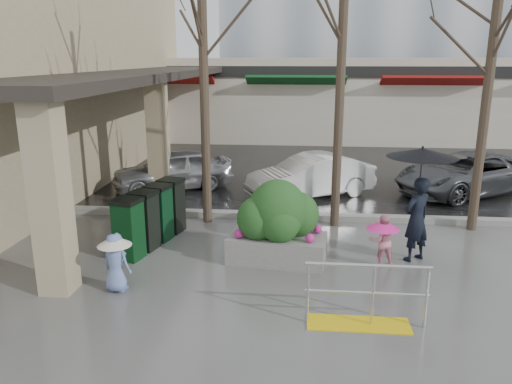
% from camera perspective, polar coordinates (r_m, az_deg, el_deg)
% --- Properties ---
extents(ground, '(120.00, 120.00, 0.00)m').
position_cam_1_polar(ground, '(9.25, 2.65, -10.79)').
color(ground, '#51514F').
rests_on(ground, ground).
extents(street_asphalt, '(120.00, 36.00, 0.01)m').
position_cam_1_polar(street_asphalt, '(30.58, 4.71, 7.53)').
color(street_asphalt, black).
rests_on(street_asphalt, ground).
extents(curb, '(120.00, 0.30, 0.15)m').
position_cam_1_polar(curb, '(12.94, 3.53, -2.73)').
color(curb, gray).
rests_on(curb, ground).
extents(near_building, '(6.00, 18.00, 8.00)m').
position_cam_1_polar(near_building, '(18.81, -25.22, 13.64)').
color(near_building, tan).
rests_on(near_building, ground).
extents(canopy_slab, '(2.80, 18.00, 0.25)m').
position_cam_1_polar(canopy_slab, '(17.11, -12.51, 13.41)').
color(canopy_slab, '#2D2823').
rests_on(canopy_slab, pillar_front).
extents(pillar_front, '(0.55, 0.55, 3.50)m').
position_cam_1_polar(pillar_front, '(9.19, -22.45, -0.48)').
color(pillar_front, tan).
rests_on(pillar_front, ground).
extents(pillar_back, '(0.55, 0.55, 3.50)m').
position_cam_1_polar(pillar_back, '(15.11, -11.13, 6.14)').
color(pillar_back, tan).
rests_on(pillar_back, ground).
extents(storefront_row, '(34.00, 6.74, 4.00)m').
position_cam_1_polar(storefront_row, '(26.41, 9.10, 10.57)').
color(storefront_row, beige).
rests_on(storefront_row, ground).
extents(handrail, '(1.90, 0.50, 1.03)m').
position_cam_1_polar(handrail, '(8.07, 12.17, -12.28)').
color(handrail, yellow).
rests_on(handrail, ground).
extents(tree_west, '(3.20, 3.20, 6.80)m').
position_cam_1_polar(tree_west, '(12.19, -6.18, 19.97)').
color(tree_west, '#382B21').
rests_on(tree_west, ground).
extents(tree_midwest, '(3.20, 3.20, 7.00)m').
position_cam_1_polar(tree_midwest, '(12.00, 10.01, 20.63)').
color(tree_midwest, '#382B21').
rests_on(tree_midwest, ground).
extents(tree_mideast, '(3.20, 3.20, 6.50)m').
position_cam_1_polar(tree_mideast, '(12.64, 25.76, 17.44)').
color(tree_mideast, '#382B21').
rests_on(tree_mideast, ground).
extents(woman, '(1.38, 1.38, 2.38)m').
position_cam_1_polar(woman, '(10.44, 18.12, 0.02)').
color(woman, black).
rests_on(woman, ground).
extents(child_pink, '(0.66, 0.66, 1.06)m').
position_cam_1_polar(child_pink, '(10.21, 14.22, -4.93)').
color(child_pink, pink).
rests_on(child_pink, ground).
extents(child_blue, '(0.61, 0.61, 1.09)m').
position_cam_1_polar(child_blue, '(9.19, -15.75, -7.16)').
color(child_blue, '#6E87C5').
rests_on(child_blue, ground).
extents(planter, '(2.06, 1.22, 1.71)m').
position_cam_1_polar(planter, '(10.09, 2.53, -3.52)').
color(planter, slate).
rests_on(planter, ground).
extents(news_boxes, '(1.08, 2.36, 1.29)m').
position_cam_1_polar(news_boxes, '(11.27, -11.84, -2.74)').
color(news_boxes, '#0E3E1B').
rests_on(news_boxes, ground).
extents(car_a, '(3.97, 3.01, 1.26)m').
position_cam_1_polar(car_a, '(15.88, -9.50, 2.53)').
color(car_a, '#A3A4A8').
rests_on(car_a, ground).
extents(car_b, '(3.98, 3.05, 1.26)m').
position_cam_1_polar(car_b, '(14.90, 6.27, 1.82)').
color(car_b, white).
rests_on(car_b, ground).
extents(car_c, '(4.98, 4.03, 1.26)m').
position_cam_1_polar(car_c, '(16.43, 22.97, 1.95)').
color(car_c, '#54575C').
rests_on(car_c, ground).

